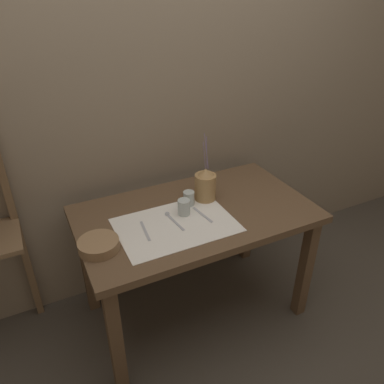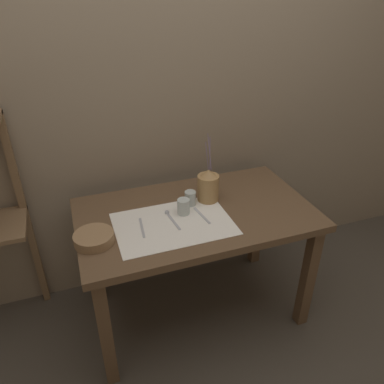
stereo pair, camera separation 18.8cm
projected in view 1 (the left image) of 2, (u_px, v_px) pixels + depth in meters
ground_plane at (195, 308)px, 2.30m from camera, size 12.00×12.00×0.00m
stone_wall_back at (158, 95)px, 2.06m from camera, size 7.00×0.06×2.40m
wooden_table at (195, 226)px, 1.99m from camera, size 1.22×0.71×0.71m
linen_cloth at (176, 225)px, 1.83m from camera, size 0.57×0.39×0.00m
pitcher_with_flowers at (205, 185)px, 2.01m from camera, size 0.12×0.12×0.37m
wooden_bowl at (99, 245)px, 1.66m from camera, size 0.18×0.18×0.05m
glass_tumbler_near at (184, 207)px, 1.90m from camera, size 0.06×0.06×0.08m
glass_tumbler_far at (189, 198)px, 1.98m from camera, size 0.06×0.06×0.08m
fork_outer at (145, 231)px, 1.79m from camera, size 0.03×0.16×0.00m
spoon_outer at (170, 217)px, 1.89m from camera, size 0.04×0.17×0.02m
fork_inner at (203, 215)px, 1.91m from camera, size 0.03×0.16×0.00m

